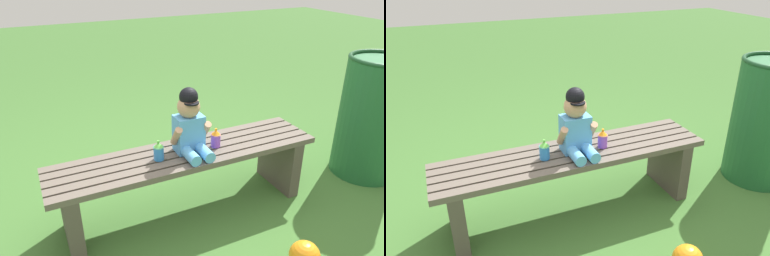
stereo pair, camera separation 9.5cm
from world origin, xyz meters
TOP-DOWN VIEW (x-y plane):
  - ground_plane at (0.00, 0.00)m, footprint 16.00×16.00m
  - park_bench at (0.00, 0.00)m, footprint 1.69×0.38m
  - child_figure at (0.02, -0.00)m, footprint 0.23×0.27m
  - sippy_cup_left at (-0.19, -0.01)m, footprint 0.06×0.06m
  - sippy_cup_right at (0.19, -0.01)m, footprint 0.06×0.06m
  - trash_bin at (1.43, -0.14)m, footprint 0.48×0.48m

SIDE VIEW (x-z plane):
  - ground_plane at x=0.00m, z-range 0.00..0.00m
  - park_bench at x=0.00m, z-range 0.08..0.52m
  - trash_bin at x=1.43m, z-range 0.00..0.91m
  - sippy_cup_left at x=-0.19m, z-range 0.43..0.56m
  - sippy_cup_right at x=0.19m, z-range 0.43..0.56m
  - child_figure at x=0.02m, z-range 0.41..0.82m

